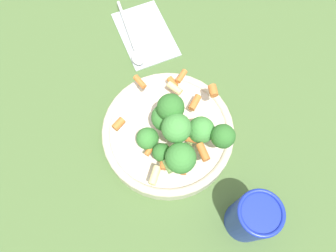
# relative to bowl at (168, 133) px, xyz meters

# --- Properties ---
(ground_plane) EXTENTS (3.00, 3.00, 0.00)m
(ground_plane) POSITION_rel_bowl_xyz_m (0.00, 0.00, -0.02)
(ground_plane) COLOR #4C6B38
(bowl) EXTENTS (0.23, 0.23, 0.04)m
(bowl) POSITION_rel_bowl_xyz_m (0.00, 0.00, 0.00)
(bowl) COLOR beige
(bowl) RESTS_ON ground_plane
(pasta_salad) EXTENTS (0.20, 0.20, 0.09)m
(pasta_salad) POSITION_rel_bowl_xyz_m (-0.03, 0.01, 0.07)
(pasta_salad) COLOR #8CB766
(pasta_salad) RESTS_ON bowl
(cup) EXTENTS (0.06, 0.06, 0.11)m
(cup) POSITION_rel_bowl_xyz_m (-0.18, 0.06, 0.04)
(cup) COLOR #192DAD
(cup) RESTS_ON ground_plane
(napkin) EXTENTS (0.18, 0.17, 0.01)m
(napkin) POSITION_rel_bowl_xyz_m (0.16, -0.16, -0.02)
(napkin) COLOR #B2BCC6
(napkin) RESTS_ON ground_plane
(spoon) EXTENTS (0.14, 0.12, 0.01)m
(spoon) POSITION_rel_bowl_xyz_m (0.16, -0.13, -0.01)
(spoon) COLOR silver
(spoon) RESTS_ON napkin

